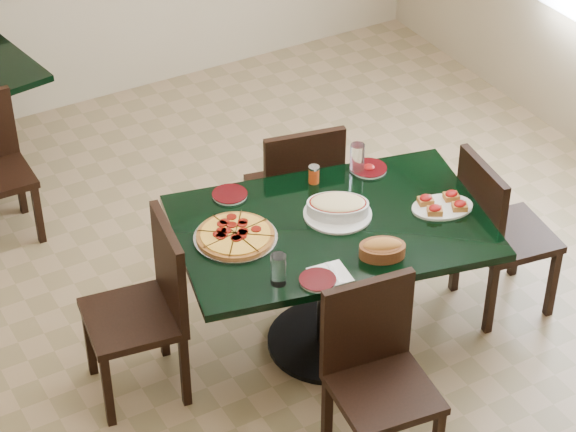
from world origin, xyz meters
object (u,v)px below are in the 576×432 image
lasagna_casserole (338,207)px  bread_basket (382,249)px  chair_far (298,189)px  bruschetta_platter (442,204)px  chair_left (149,302)px  chair_right (496,228)px  chair_near (376,367)px  main_table (331,255)px  pepperoni_pizza (236,236)px

lasagna_casserole → bread_basket: size_ratio=1.39×
chair_far → bruschetta_platter: size_ratio=2.65×
bread_basket → chair_left: bearing=177.3°
chair_far → chair_right: chair_far is taller
chair_far → chair_near: (-0.38, -1.33, -0.01)m
lasagna_casserole → bread_basket: (0.01, -0.37, -0.01)m
chair_far → bruschetta_platter: chair_far is taller
chair_right → bruschetta_platter: 0.44m
chair_near → lasagna_casserole: (0.26, 0.75, 0.29)m
chair_left → lasagna_casserole: 0.99m
chair_far → chair_near: chair_far is taller
main_table → bruschetta_platter: size_ratio=4.68×
chair_far → chair_left: chair_left is taller
chair_far → lasagna_casserole: 0.66m
main_table → lasagna_casserole: bearing=51.1°
main_table → chair_right: 0.89m
pepperoni_pizza → bread_basket: bearing=-40.3°
pepperoni_pizza → lasagna_casserole: bearing=-7.9°
chair_right → pepperoni_pizza: 1.38m
chair_right → lasagna_casserole: 0.89m
main_table → chair_near: bearing=-93.4°
chair_far → pepperoni_pizza: size_ratio=2.35×
chair_left → pepperoni_pizza: size_ratio=2.35×
chair_right → chair_left: size_ratio=0.99×
main_table → lasagna_casserole: size_ratio=4.61×
chair_near → chair_right: (1.08, 0.55, 0.00)m
chair_right → bread_basket: 0.87m
main_table → chair_far: (0.18, 0.63, -0.06)m
chair_far → bread_basket: chair_far is taller
lasagna_casserole → bread_basket: bearing=-57.5°
chair_near → pepperoni_pizza: 0.90m
chair_right → lasagna_casserole: chair_right is taller
chair_right → chair_left: (-1.76, 0.32, 0.01)m
chair_right → chair_far: bearing=49.7°
chair_near → chair_right: chair_right is taller
chair_near → bread_basket: size_ratio=3.58×
pepperoni_pizza → main_table: bearing=-14.9°
lasagna_casserole → bruschetta_platter: (0.46, -0.20, -0.02)m
lasagna_casserole → chair_right: bearing=17.0°
chair_near → chair_far: bearing=81.2°
chair_right → bread_basket: (-0.81, -0.16, 0.28)m
chair_left → lasagna_casserole: bearing=91.0°
main_table → bread_basket: size_ratio=6.42×
pepperoni_pizza → lasagna_casserole: (0.51, -0.07, 0.03)m
main_table → bruschetta_platter: bearing=-3.9°
chair_right → chair_left: chair_left is taller
bread_basket → lasagna_casserole: bearing=116.0°
main_table → chair_far: 0.66m
main_table → chair_far: bearing=86.6°
bread_basket → main_table: bearing=126.9°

